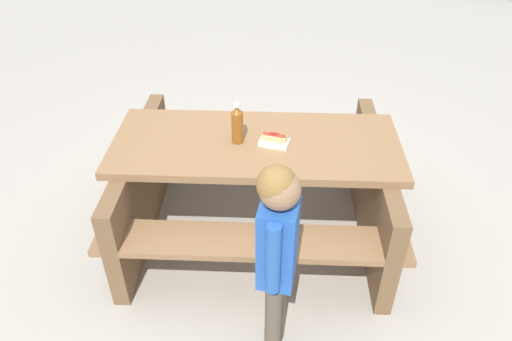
% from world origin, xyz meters
% --- Properties ---
extents(ground_plane, '(30.00, 30.00, 0.00)m').
position_xyz_m(ground_plane, '(0.00, 0.00, 0.00)').
color(ground_plane, '#ADA599').
rests_on(ground_plane, ground).
extents(picnic_table, '(2.09, 1.80, 0.75)m').
position_xyz_m(picnic_table, '(0.00, 0.00, 0.44)').
color(picnic_table, olive).
rests_on(picnic_table, ground).
extents(soda_bottle, '(0.07, 0.07, 0.26)m').
position_xyz_m(soda_bottle, '(-0.11, 0.02, 0.87)').
color(soda_bottle, brown).
rests_on(soda_bottle, picnic_table).
extents(hotdog_tray, '(0.21, 0.18, 0.08)m').
position_xyz_m(hotdog_tray, '(0.10, -0.06, 0.78)').
color(hotdog_tray, white).
rests_on(hotdog_tray, picnic_table).
extents(child_in_coat, '(0.23, 0.28, 1.22)m').
position_xyz_m(child_in_coat, '(-0.09, -0.94, 0.78)').
color(child_in_coat, brown).
rests_on(child_in_coat, ground).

